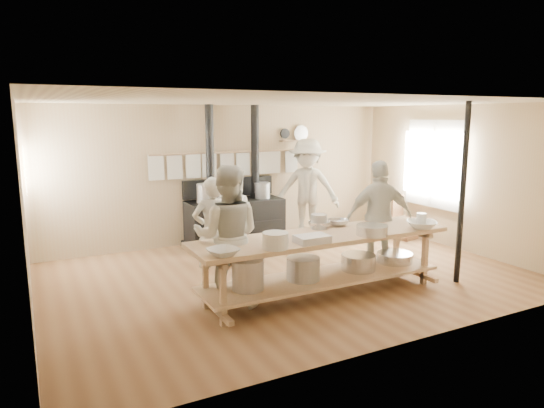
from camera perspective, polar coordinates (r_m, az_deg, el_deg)
name	(u,v)px	position (r m, az deg, el deg)	size (l,w,h in m)	color
ground	(289,276)	(7.45, 2.06, -8.45)	(7.00, 7.00, 0.00)	brown
room_shell	(290,170)	(7.10, 2.15, 4.06)	(7.00, 7.00, 7.00)	tan
window_right	(434,164)	(9.71, 18.51, 4.49)	(0.09, 1.50, 1.65)	beige
left_opening	(25,170)	(8.18, -27.08, 3.61)	(0.00, 0.90, 0.90)	white
stove	(234,217)	(9.15, -4.46, -1.54)	(1.90, 0.75, 2.60)	black
towel_rail	(228,161)	(9.26, -5.19, 5.02)	(3.00, 0.04, 0.47)	#A17F5C
back_wall_shelf	(294,136)	(9.90, 2.64, 8.03)	(0.63, 0.14, 0.32)	#A17F5C
prep_table	(322,258)	(6.55, 5.90, -6.36)	(3.60, 0.90, 0.85)	#A17F5C
support_post	(462,194)	(7.39, 21.49, 1.07)	(0.08, 0.08, 2.60)	black
cook_far_left	(213,232)	(6.92, -7.01, -3.24)	(0.57, 0.38, 1.57)	beige
cook_left	(227,236)	(6.16, -5.26, -3.76)	(0.88, 0.68, 1.80)	beige
cook_center	(232,217)	(7.86, -4.77, -1.54)	(0.77, 0.50, 1.57)	beige
cook_right	(379,218)	(7.51, 12.51, -1.62)	(1.02, 0.43, 1.75)	beige
cook_by_window	(307,189)	(9.59, 4.16, 1.81)	(1.27, 0.73, 1.96)	beige
chair	(404,226)	(9.95, 15.25, -2.52)	(0.49, 0.49, 0.84)	#553522
bowl_white_a	(223,252)	(5.48, -5.78, -5.64)	(0.35, 0.35, 0.09)	silver
bowl_steel_a	(319,225)	(6.81, 5.55, -2.44)	(0.30, 0.30, 0.09)	silver
bowl_white_b	(421,224)	(7.09, 17.18, -2.32)	(0.41, 0.41, 0.10)	silver
bowl_steel_b	(338,222)	(6.99, 7.78, -2.17)	(0.30, 0.30, 0.09)	silver
roasting_pan	(312,239)	(6.02, 4.73, -4.13)	(0.41, 0.28, 0.09)	#B2B2B7
mixing_bowl_large	(372,230)	(6.52, 11.69, -3.02)	(0.41, 0.41, 0.13)	silver
bucket_galv	(319,221)	(6.76, 5.55, -2.06)	(0.22, 0.22, 0.20)	gray
deep_bowl_enamel	(275,240)	(5.73, 0.40, -4.31)	(0.31, 0.31, 0.19)	silver
pitcher	(421,221)	(7.07, 17.15, -1.89)	(0.14, 0.14, 0.21)	silver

